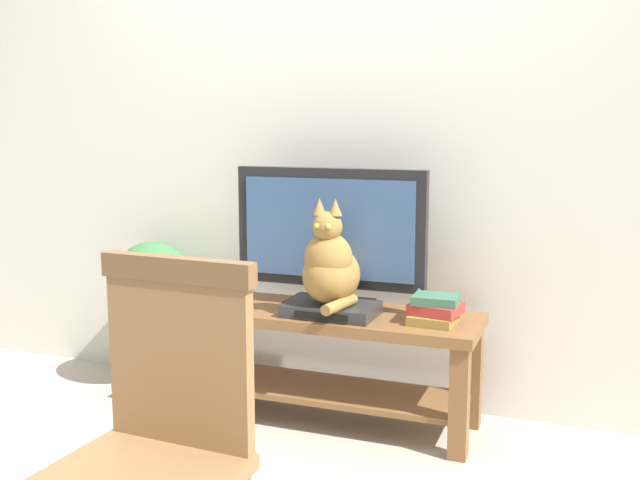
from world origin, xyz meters
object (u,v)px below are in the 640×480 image
Objects in this scene: cat at (330,266)px; potted_plant at (153,294)px; wooden_chair at (156,431)px; media_box at (331,309)px; book_stack at (435,310)px; tv_stand at (324,344)px; tv at (330,235)px.

cat is 0.61× the size of potted_plant.
media_box is at bearing 91.67° from wooden_chair.
cat is 0.99m from potted_plant.
media_box is 1.77× the size of book_stack.
tv_stand is 0.19m from media_box.
potted_plant is at bearing 174.23° from tv_stand.
tv is 1.91× the size of cat.
tv_stand is 3.00× the size of cat.
cat is at bearing -54.38° from tv_stand.
cat is at bearing -9.85° from potted_plant.
wooden_chair is (0.09, -1.40, 0.20)m from tv_stand.
book_stack is (0.42, 0.04, -0.15)m from cat.
wooden_chair is 4.51× the size of book_stack.
wooden_chair is 1.79m from potted_plant.
tv_stand is at bearing 125.62° from cat.
tv is 0.55m from book_stack.
media_box is at bearing -48.73° from tv_stand.
cat reaches higher than wooden_chair.
tv is 2.24× the size of media_box.
wooden_chair reaches higher than tv_stand.
cat is at bearing 91.64° from wooden_chair.
wooden_chair is at bearing -86.27° from tv_stand.
tv is 0.88× the size of wooden_chair.
media_box is at bearing -67.33° from tv.
book_stack is 1.38m from potted_plant.
tv is at bearing 93.56° from wooden_chair.
tv is 0.96m from potted_plant.
media_box is (0.05, -0.12, -0.29)m from tv.
book_stack is (0.42, 0.03, 0.03)m from media_box.
book_stack is at bearing 6.07° from cat.
wooden_chair is (0.04, -1.33, -0.15)m from cat.
tv is at bearing -1.61° from potted_plant.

